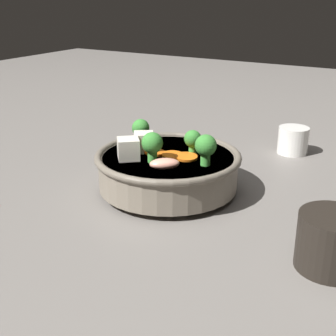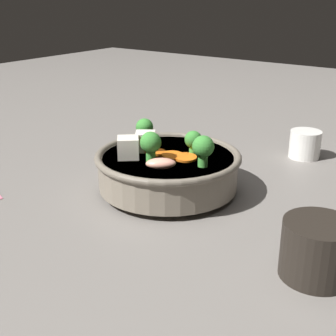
{
  "view_description": "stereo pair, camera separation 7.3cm",
  "coord_description": "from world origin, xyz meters",
  "px_view_note": "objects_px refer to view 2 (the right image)",
  "views": [
    {
      "loc": [
        0.38,
        -0.65,
        0.33
      ],
      "look_at": [
        0.0,
        0.0,
        0.04
      ],
      "focal_mm": 50.0,
      "sensor_mm": 36.0,
      "label": 1
    },
    {
      "loc": [
        0.44,
        -0.61,
        0.33
      ],
      "look_at": [
        0.0,
        0.0,
        0.04
      ],
      "focal_mm": 50.0,
      "sensor_mm": 36.0,
      "label": 2
    }
  ],
  "objects_px": {
    "stirfry_bowl": "(168,167)",
    "side_saucer": "(184,145)",
    "dark_mug": "(319,250)",
    "tea_cup": "(305,144)"
  },
  "relations": [
    {
      "from": "stirfry_bowl",
      "to": "side_saucer",
      "type": "distance_m",
      "value": 0.24
    },
    {
      "from": "dark_mug",
      "to": "side_saucer",
      "type": "bearing_deg",
      "value": 142.76
    },
    {
      "from": "side_saucer",
      "to": "dark_mug",
      "type": "relative_size",
      "value": 1.29
    },
    {
      "from": "stirfry_bowl",
      "to": "side_saucer",
      "type": "height_order",
      "value": "stirfry_bowl"
    },
    {
      "from": "tea_cup",
      "to": "dark_mug",
      "type": "height_order",
      "value": "dark_mug"
    },
    {
      "from": "side_saucer",
      "to": "dark_mug",
      "type": "bearing_deg",
      "value": -37.24
    },
    {
      "from": "side_saucer",
      "to": "dark_mug",
      "type": "distance_m",
      "value": 0.51
    },
    {
      "from": "side_saucer",
      "to": "tea_cup",
      "type": "bearing_deg",
      "value": 22.77
    },
    {
      "from": "tea_cup",
      "to": "side_saucer",
      "type": "bearing_deg",
      "value": -157.23
    },
    {
      "from": "dark_mug",
      "to": "stirfry_bowl",
      "type": "bearing_deg",
      "value": 161.41
    }
  ]
}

